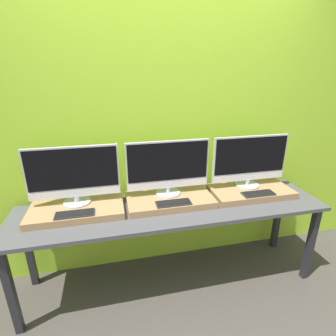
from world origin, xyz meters
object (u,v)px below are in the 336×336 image
monitor_left (73,175)px  keyboard_left (75,214)px  keyboard_center (174,203)px  monitor_right (250,160)px  monitor_center (168,167)px  keyboard_right (258,194)px

monitor_left → keyboard_left: bearing=-90.0°
keyboard_left → keyboard_center: same height
monitor_left → keyboard_center: size_ratio=2.47×
keyboard_center → monitor_right: 0.77m
keyboard_center → monitor_right: (0.72, 0.18, 0.23)m
monitor_center → keyboard_right: monitor_center is taller
monitor_center → keyboard_right: 0.77m
monitor_left → keyboard_left: size_ratio=2.47×
monitor_left → monitor_center: 0.72m
monitor_left → keyboard_right: monitor_left is taller
keyboard_center → monitor_right: monitor_right is taller
monitor_center → keyboard_center: (0.00, -0.18, -0.23)m
keyboard_left → keyboard_right: same height
keyboard_left → monitor_center: bearing=14.5°
monitor_center → keyboard_right: bearing=-14.5°
monitor_right → keyboard_right: 0.29m
monitor_left → keyboard_right: bearing=-7.3°
keyboard_right → monitor_left: bearing=172.7°
monitor_center → keyboard_right: (0.72, -0.18, -0.23)m
keyboard_center → keyboard_right: bearing=0.0°
monitor_left → monitor_center: size_ratio=1.00×
keyboard_right → keyboard_center: bearing=180.0°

